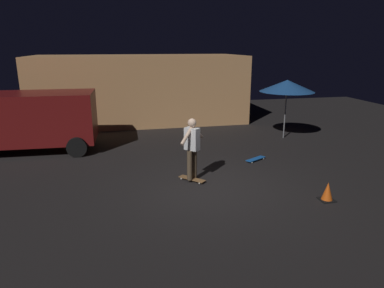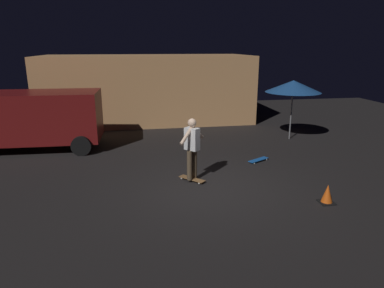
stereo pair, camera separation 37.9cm
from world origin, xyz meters
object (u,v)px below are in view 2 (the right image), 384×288
at_px(patio_umbrella, 293,86).
at_px(skateboard_spare, 258,160).
at_px(traffic_cone, 327,195).
at_px(skater, 192,144).
at_px(skateboard_ridden, 192,179).
at_px(parked_van, 32,117).

bearing_deg(patio_umbrella, skateboard_spare, -131.69).
xyz_separation_m(skateboard_spare, traffic_cone, (0.51, -3.17, 0.16)).
bearing_deg(patio_umbrella, skater, -140.82).
height_order(skateboard_spare, skater, skater).
height_order(patio_umbrella, skater, patio_umbrella).
bearing_deg(traffic_cone, patio_umbrella, 73.39).
distance_m(patio_umbrella, skateboard_spare, 3.86).
xyz_separation_m(skateboard_ridden, traffic_cone, (2.89, -1.91, 0.16)).
bearing_deg(traffic_cone, skater, 146.55).
xyz_separation_m(patio_umbrella, skater, (-4.56, -3.72, -1.04)).
xyz_separation_m(patio_umbrella, traffic_cone, (-1.68, -5.63, -1.86)).
bearing_deg(skater, skateboard_ridden, 0.00).
relative_size(parked_van, skater, 2.80).
relative_size(patio_umbrella, skateboard_ridden, 3.26).
height_order(patio_umbrella, skateboard_spare, patio_umbrella).
xyz_separation_m(skater, traffic_cone, (2.89, -1.91, -0.83)).
bearing_deg(skateboard_spare, parked_van, 159.85).
bearing_deg(skateboard_spare, skateboard_ridden, -152.04).
bearing_deg(skateboard_spare, skater, -152.04).
height_order(patio_umbrella, traffic_cone, patio_umbrella).
relative_size(skateboard_ridden, skater, 0.42).
bearing_deg(traffic_cone, parked_van, 143.32).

